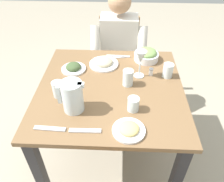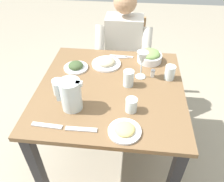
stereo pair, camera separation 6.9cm
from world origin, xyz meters
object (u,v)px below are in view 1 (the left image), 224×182
(salad_bowl, at_px, (146,55))
(plate_fries, at_px, (129,129))
(water_glass_center, at_px, (168,71))
(wine_glass, at_px, (141,58))
(diner_near, at_px, (118,55))
(chair_near, at_px, (119,57))
(dining_table, at_px, (110,100))
(water_glass_far_right, at_px, (133,104))
(plate_beans, at_px, (104,63))
(water_glass_far_left, at_px, (58,89))
(salt_shaker, at_px, (151,72))
(water_glass_near_right, at_px, (128,78))
(plate_dolmas, at_px, (74,68))
(water_pitcher, at_px, (72,96))

(salad_bowl, xyz_separation_m, plate_fries, (0.14, 0.72, -0.03))
(water_glass_center, height_order, wine_glass, wine_glass)
(diner_near, bearing_deg, salad_bowl, 130.00)
(chair_near, bearing_deg, dining_table, 87.05)
(diner_near, xyz_separation_m, water_glass_far_right, (-0.10, 0.81, 0.15))
(diner_near, distance_m, plate_beans, 0.38)
(water_glass_far_left, relative_size, salt_shaker, 1.90)
(chair_near, bearing_deg, water_glass_near_right, 95.26)
(chair_near, distance_m, diner_near, 0.25)
(diner_near, distance_m, plate_fries, 0.99)
(salad_bowl, bearing_deg, plate_beans, 15.18)
(water_glass_far_right, relative_size, water_glass_center, 0.87)
(dining_table, relative_size, wine_glass, 4.86)
(salt_shaker, bearing_deg, wine_glass, 9.77)
(chair_near, bearing_deg, plate_dolmas, 63.09)
(chair_near, bearing_deg, plate_fries, 93.56)
(diner_near, height_order, water_glass_far_left, diner_near)
(water_glass_far_right, bearing_deg, water_glass_near_right, -83.21)
(wine_glass, bearing_deg, chair_near, -77.39)
(plate_fries, bearing_deg, water_glass_near_right, -89.76)
(plate_beans, xyz_separation_m, wine_glass, (-0.26, 0.13, 0.12))
(water_glass_near_right, bearing_deg, diner_near, -82.89)
(diner_near, bearing_deg, chair_near, -90.00)
(salt_shaker, bearing_deg, water_glass_far_left, 22.63)
(plate_dolmas, xyz_separation_m, water_glass_near_right, (-0.39, 0.15, 0.04))
(plate_beans, height_order, water_glass_center, water_glass_center)
(water_glass_near_right, height_order, water_glass_center, water_glass_near_right)
(dining_table, distance_m, salad_bowl, 0.46)
(dining_table, relative_size, chair_near, 1.09)
(salt_shaker, bearing_deg, dining_table, 27.44)
(chair_near, bearing_deg, salad_bowl, 115.08)
(water_glass_far_right, relative_size, water_glass_near_right, 0.78)
(salt_shaker, bearing_deg, water_glass_near_right, 35.27)
(chair_near, xyz_separation_m, water_pitcher, (0.24, 1.02, 0.35))
(chair_near, xyz_separation_m, water_glass_near_right, (-0.07, 0.78, 0.31))
(plate_dolmas, relative_size, water_glass_far_right, 2.05)
(diner_near, distance_m, water_pitcher, 0.88)
(diner_near, relative_size, salt_shaker, 21.61)
(salad_bowl, xyz_separation_m, salt_shaker, (-0.02, 0.20, -0.01))
(plate_dolmas, bearing_deg, diner_near, -127.03)
(plate_dolmas, xyz_separation_m, wine_glass, (-0.47, 0.05, 0.12))
(plate_beans, relative_size, salt_shaker, 3.99)
(chair_near, xyz_separation_m, plate_beans, (0.10, 0.55, 0.28))
(water_pitcher, bearing_deg, plate_dolmas, -79.52)
(water_glass_far_left, bearing_deg, chair_near, -111.45)
(chair_near, bearing_deg, water_pitcher, 76.67)
(water_glass_far_left, height_order, water_glass_center, water_glass_far_left)
(plate_fries, height_order, salt_shaker, salt_shaker)
(water_glass_far_left, xyz_separation_m, wine_glass, (-0.51, -0.23, 0.09))
(water_glass_far_right, height_order, water_glass_far_left, water_glass_far_left)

